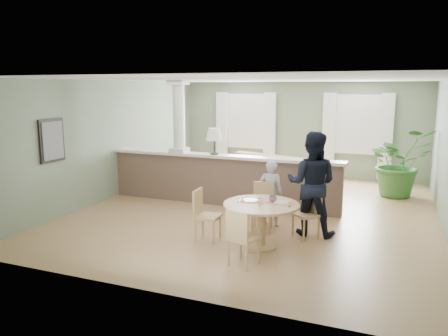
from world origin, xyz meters
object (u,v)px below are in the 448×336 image
at_px(chair_far_man, 309,211).
at_px(houseplant, 399,162).
at_px(chair_side, 204,213).
at_px(chair_near, 241,235).
at_px(dining_table, 262,212).
at_px(child_person, 271,193).
at_px(sofa, 262,172).
at_px(man_person, 312,184).
at_px(chair_far_boy, 263,204).

bearing_deg(chair_far_man, houseplant, 110.36).
bearing_deg(chair_side, chair_near, -133.38).
xyz_separation_m(dining_table, child_person, (-0.17, 1.16, 0.04)).
distance_m(houseplant, child_person, 3.95).
xyz_separation_m(sofa, dining_table, (1.21, -4.07, 0.17)).
bearing_deg(chair_far_man, sofa, 160.04).
bearing_deg(child_person, chair_far_man, 151.60).
height_order(dining_table, chair_near, chair_near).
xyz_separation_m(dining_table, chair_far_man, (0.62, 0.77, -0.11)).
xyz_separation_m(chair_far_man, chair_near, (-0.66, -1.62, 0.00)).
bearing_deg(man_person, sofa, -60.64).
distance_m(chair_side, child_person, 1.45).
height_order(sofa, chair_far_boy, chair_far_boy).
distance_m(dining_table, man_person, 1.17).
relative_size(chair_side, man_person, 0.48).
relative_size(sofa, chair_near, 3.30).
xyz_separation_m(chair_far_man, child_person, (-0.79, 0.39, 0.15)).
relative_size(dining_table, chair_far_man, 1.42).
xyz_separation_m(chair_side, man_person, (1.60, 0.99, 0.43)).
bearing_deg(chair_far_boy, chair_near, -93.01).
bearing_deg(chair_side, chair_far_man, -66.22).
distance_m(houseplant, dining_table, 4.88).
bearing_deg(chair_far_boy, chair_far_man, -17.58).
distance_m(child_person, man_person, 0.86).
bearing_deg(chair_side, dining_table, -90.73).
xyz_separation_m(chair_far_boy, child_person, (0.07, 0.27, 0.14)).
distance_m(houseplant, chair_far_man, 3.95).
height_order(chair_far_boy, child_person, child_person).
distance_m(dining_table, chair_near, 0.86).
height_order(houseplant, dining_table, houseplant).
bearing_deg(dining_table, chair_far_boy, 105.42).
relative_size(chair_far_man, child_person, 0.69).
relative_size(houseplant, chair_near, 1.90).
relative_size(houseplant, dining_table, 1.34).
xyz_separation_m(dining_table, chair_side, (-0.99, -0.04, -0.10)).
bearing_deg(man_person, child_person, -15.72).
bearing_deg(chair_far_man, child_person, -165.05).
relative_size(chair_far_boy, chair_side, 0.99).
relative_size(child_person, man_person, 0.68).
relative_size(chair_near, man_person, 0.47).
relative_size(sofa, chair_far_boy, 3.27).
bearing_deg(chair_near, child_person, -71.71).
bearing_deg(chair_far_man, dining_table, -87.72).
distance_m(sofa, chair_near, 5.06).
height_order(chair_near, man_person, man_person).
height_order(chair_far_boy, chair_side, chair_side).
relative_size(chair_far_boy, chair_far_man, 1.01).
relative_size(chair_far_boy, man_person, 0.47).
xyz_separation_m(sofa, chair_far_man, (1.83, -3.30, 0.06)).
bearing_deg(dining_table, chair_near, -93.12).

